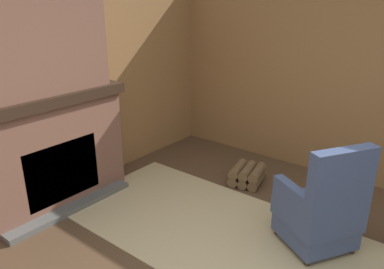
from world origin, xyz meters
name	(u,v)px	position (x,y,z in m)	size (l,w,h in m)	color
wood_panel_wall_left	(32,93)	(-2.62, 0.00, 1.21)	(0.06, 5.78, 2.42)	olive
wood_panel_wall_back	(373,84)	(0.02, 2.62, 1.22)	(5.78, 0.09, 2.42)	olive
fireplace_hearth	(52,152)	(-2.39, 0.00, 0.61)	(0.58, 1.71, 1.24)	brown
chimney_breast	(35,33)	(-2.40, 0.00, 1.82)	(0.33, 1.41, 1.17)	brown
area_rug	(238,240)	(-0.49, 0.66, 0.01)	(3.64, 1.55, 0.01)	tan
armchair	(321,211)	(0.12, 1.02, 0.38)	(0.81, 0.81, 1.03)	#3D4C75
firewood_stack	(247,175)	(-1.01, 1.70, 0.11)	(0.45, 0.48, 0.22)	brown
storage_case	(94,77)	(-2.44, 0.65, 1.30)	(0.15, 0.27, 0.13)	gray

